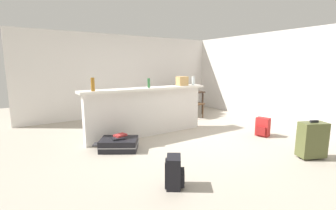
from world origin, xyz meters
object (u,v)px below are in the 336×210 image
at_px(suitcase_upright_olive, 312,140).
at_px(book_stack, 119,137).
at_px(dining_chair_near_partition, 194,101).
at_px(backpack_black, 174,172).
at_px(bottle_green, 149,83).
at_px(grocery_bag, 182,81).
at_px(suitcase_flat_black, 119,144).
at_px(bottle_clear, 193,81).
at_px(dining_chair_far_side, 175,96).
at_px(backpack_red, 263,127).
at_px(bottle_amber, 93,84).
at_px(dining_table, 184,94).

relative_size(suitcase_upright_olive, book_stack, 2.13).
xyz_separation_m(dining_chair_near_partition, backpack_black, (-2.88, -3.15, -0.31)).
bearing_deg(bottle_green, dining_chair_near_partition, 24.87).
distance_m(dining_chair_near_partition, book_stack, 3.30).
relative_size(grocery_bag, suitcase_flat_black, 0.30).
xyz_separation_m(bottle_clear, dining_chair_far_side, (0.89, 2.04, -0.68)).
bearing_deg(backpack_red, dining_chair_far_side, 89.64).
relative_size(backpack_black, suitcase_upright_olive, 0.63).
bearing_deg(dining_chair_far_side, backpack_red, -90.36).
xyz_separation_m(bottle_green, book_stack, (-0.90, -0.48, -0.94)).
xyz_separation_m(bottle_amber, book_stack, (0.32, -0.46, -0.97)).
xyz_separation_m(grocery_bag, backpack_black, (-1.77, -2.25, -1.00)).
relative_size(suitcase_flat_black, backpack_black, 2.09).
relative_size(bottle_amber, suitcase_upright_olive, 0.39).
relative_size(bottle_amber, backpack_black, 0.62).
bearing_deg(dining_table, backpack_black, -128.46).
bearing_deg(suitcase_upright_olive, book_stack, 139.89).
height_order(bottle_green, dining_chair_far_side, bottle_green).
xyz_separation_m(dining_chair_far_side, suitcase_flat_black, (-3.07, -2.54, -0.41)).
bearing_deg(bottle_amber, dining_chair_far_side, 31.61).
distance_m(bottle_clear, dining_chair_far_side, 2.33).
height_order(grocery_bag, book_stack, grocery_bag).
bearing_deg(suitcase_upright_olive, backpack_red, 71.34).
xyz_separation_m(dining_chair_far_side, suitcase_upright_olive, (-0.45, -4.73, -0.19)).
xyz_separation_m(dining_chair_near_partition, book_stack, (-2.96, -1.43, -0.26)).
bearing_deg(dining_chair_far_side, dining_table, -93.82).
bearing_deg(dining_chair_near_partition, suitcase_flat_black, -154.19).
relative_size(bottle_clear, suitcase_upright_olive, 0.32).
bearing_deg(dining_table, bottle_green, -144.49).
bearing_deg(bottle_green, suitcase_upright_olive, -57.47).
distance_m(suitcase_upright_olive, backpack_red, 1.33).
bearing_deg(bottle_green, backpack_red, -33.55).
distance_m(bottle_amber, dining_table, 3.71).
distance_m(dining_table, dining_chair_near_partition, 0.57).
bearing_deg(dining_chair_near_partition, backpack_black, -132.51).
bearing_deg(bottle_amber, book_stack, -55.11).
height_order(bottle_green, grocery_bag, grocery_bag).
bearing_deg(bottle_clear, backpack_red, -58.60).
xyz_separation_m(bottle_clear, dining_table, (0.86, 1.49, -0.55)).
bearing_deg(bottle_clear, dining_chair_far_side, 66.38).
height_order(dining_table, suitcase_flat_black, dining_table).
height_order(dining_chair_far_side, backpack_black, dining_chair_far_side).
height_order(dining_table, suitcase_upright_olive, dining_table).
height_order(bottle_clear, backpack_red, bottle_clear).
bearing_deg(dining_table, backpack_red, -89.72).
bearing_deg(dining_table, dining_chair_far_side, 86.18).
bearing_deg(bottle_green, grocery_bag, 3.45).
relative_size(bottle_green, suitcase_upright_olive, 0.31).
bearing_deg(dining_chair_near_partition, book_stack, -154.23).
distance_m(backpack_black, book_stack, 1.72).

